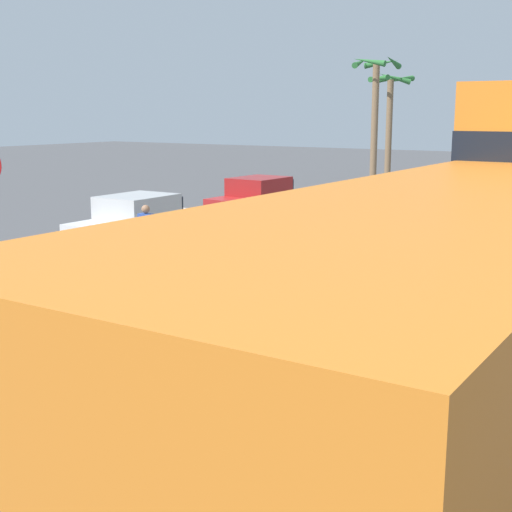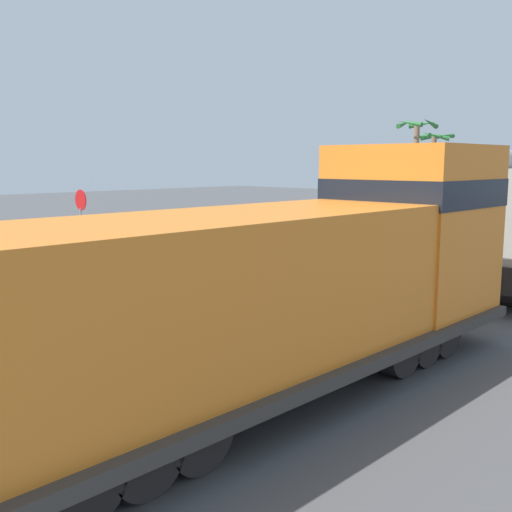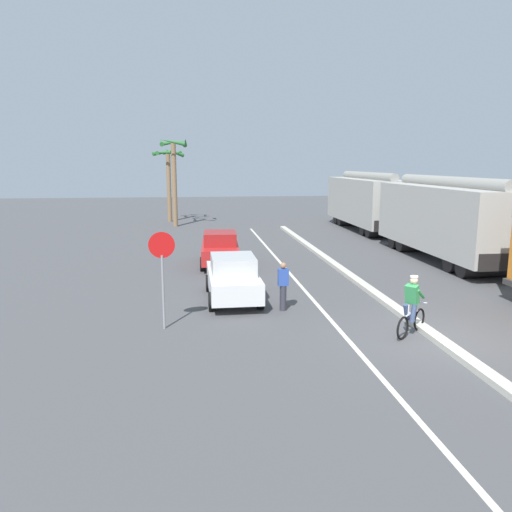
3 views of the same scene
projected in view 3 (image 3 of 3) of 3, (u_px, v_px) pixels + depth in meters
The scene contains 12 objects.
ground_plane at pixel (432, 338), 13.95m from camera, with size 120.00×120.00×0.00m, color #4C4C4F.
median_curb at pixel (362, 284), 19.79m from camera, with size 0.36×36.00×0.16m, color beige.
lane_stripe at pixel (303, 288), 19.51m from camera, with size 0.14×36.00×0.01m, color silver.
hopper_car_lead at pixel (446, 219), 24.65m from camera, with size 2.90×10.60×4.18m.
hopper_car_middle at pixel (367, 202), 35.96m from camera, with size 2.90×10.60×4.18m.
parked_car_white at pixel (233, 277), 17.70m from camera, with size 1.86×4.21×1.62m.
parked_car_red at pixel (220, 248), 23.72m from camera, with size 1.97×4.27×1.62m.
cyclist at pixel (412, 307), 14.04m from camera, with size 1.34×1.16×1.71m.
stop_sign at pixel (162, 261), 14.37m from camera, with size 0.76×0.08×2.88m.
palm_tree_near at pixel (174, 165), 37.58m from camera, with size 2.27×2.26×6.68m.
palm_tree_far at pixel (168, 167), 40.82m from camera, with size 2.69×2.77×6.02m.
pedestrian_by_cars at pixel (283, 286), 16.40m from camera, with size 0.34×0.22×1.62m.
Camera 3 is at (-6.54, -12.58, 4.82)m, focal length 35.00 mm.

